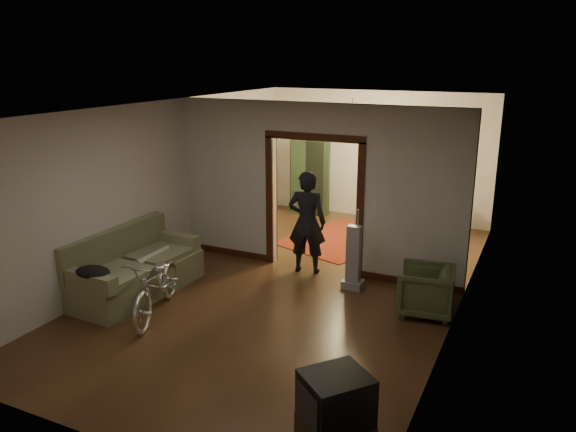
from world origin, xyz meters
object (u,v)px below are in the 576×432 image
Objects in this scene: armchair at (426,291)px; desk at (424,213)px; locker at (311,176)px; person at (307,222)px; bicycle at (157,284)px; sofa at (135,263)px.

armchair is 0.73× the size of desk.
locker reaches higher than armchair.
person reaches higher than armchair.
locker is 2.76m from desk.
person is 3.39m from desk.
bicycle is at bearing -71.78° from armchair.
person is (1.99, 1.93, 0.38)m from sofa.
sofa is at bearing -139.75° from desk.
armchair is at bearing 6.56° from bicycle.
sofa is at bearing 33.19° from person.
person is 3.73m from locker.
bicycle is 1.00× the size of locker.
sofa is 5.43m from locker.
desk is at bearing 46.12° from bicycle.
bicycle is at bearing -27.65° from sofa.
bicycle is 0.98× the size of person.
armchair is at bearing -94.07° from desk.
armchair is at bearing -65.33° from locker.
armchair is at bearing 149.74° from person.
armchair is 0.44× the size of locker.
locker is (-1.41, 3.45, -0.02)m from person.
sofa is at bearing 130.30° from bicycle.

